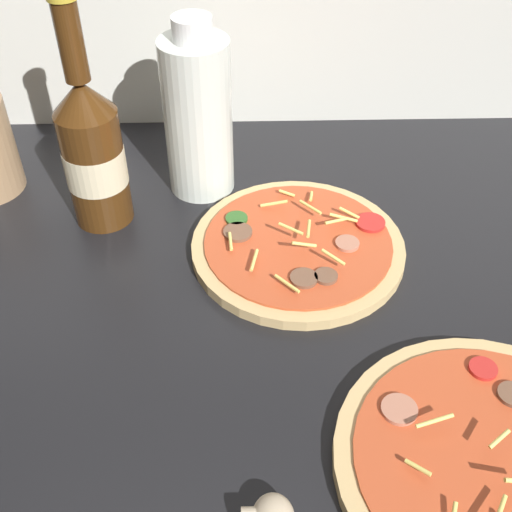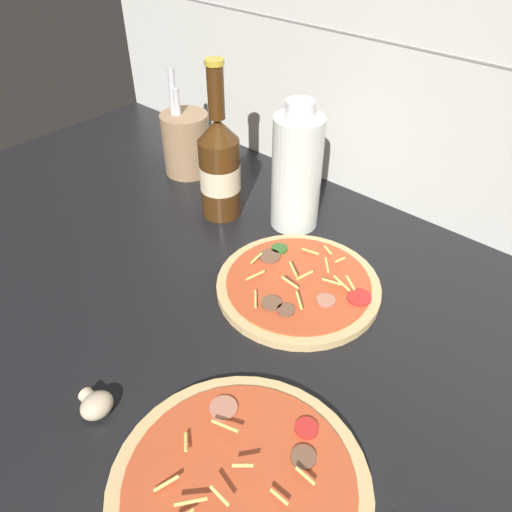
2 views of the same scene
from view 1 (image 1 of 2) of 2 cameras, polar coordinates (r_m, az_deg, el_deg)
name	(u,v)px [view 1 (image 1 of 2)]	position (r cm, az deg, el deg)	size (l,w,h in cm)	color
counter_slab	(355,370)	(63.34, 8.77, -10.02)	(160.00, 90.00, 2.50)	black
pizza_near	(496,466)	(57.95, 20.53, -17.10)	(26.38, 26.38, 4.09)	tan
pizza_far	(298,246)	(72.23, 3.75, 0.87)	(23.92, 23.92, 3.86)	tan
beer_bottle	(92,150)	(74.43, -14.34, 9.11)	(6.97, 6.97, 26.77)	#47280F
oil_bottle	(198,115)	(77.64, -5.18, 12.34)	(8.12, 8.12, 21.76)	silver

